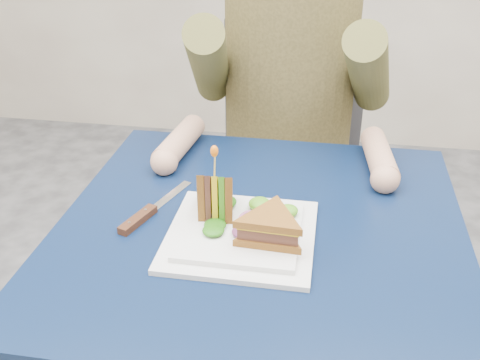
% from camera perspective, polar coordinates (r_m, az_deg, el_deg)
% --- Properties ---
extents(table, '(0.75, 0.75, 0.73)m').
position_cam_1_polar(table, '(1.09, 2.03, -7.95)').
color(table, black).
rests_on(table, ground).
extents(chair, '(0.42, 0.40, 0.93)m').
position_cam_1_polar(chair, '(1.70, 4.94, 2.13)').
color(chair, '#47474C').
rests_on(chair, ground).
extents(diner, '(0.54, 0.59, 0.74)m').
position_cam_1_polar(diner, '(1.46, 5.16, 13.32)').
color(diner, '#4C4322').
rests_on(diner, chair).
extents(plate, '(0.26, 0.26, 0.02)m').
position_cam_1_polar(plate, '(1.00, 0.09, -5.48)').
color(plate, white).
rests_on(plate, table).
extents(sandwich_flat, '(0.14, 0.14, 0.05)m').
position_cam_1_polar(sandwich_flat, '(0.95, 3.11, -4.83)').
color(sandwich_flat, brown).
rests_on(sandwich_flat, plate).
extents(sandwich_upright, '(0.09, 0.14, 0.14)m').
position_cam_1_polar(sandwich_upright, '(1.02, -2.51, -1.70)').
color(sandwich_upright, brown).
rests_on(sandwich_upright, plate).
extents(fork, '(0.03, 0.18, 0.01)m').
position_cam_1_polar(fork, '(1.01, -6.67, -5.64)').
color(fork, silver).
rests_on(fork, table).
extents(knife, '(0.09, 0.22, 0.02)m').
position_cam_1_polar(knife, '(1.07, -9.70, -3.52)').
color(knife, silver).
rests_on(knife, table).
extents(toothpick, '(0.01, 0.01, 0.06)m').
position_cam_1_polar(toothpick, '(0.99, -2.59, 1.49)').
color(toothpick, tan).
rests_on(toothpick, sandwich_upright).
extents(toothpick_frill, '(0.01, 0.01, 0.02)m').
position_cam_1_polar(toothpick_frill, '(0.98, -2.62, 2.94)').
color(toothpick_frill, orange).
rests_on(toothpick_frill, sandwich_upright).
extents(lettuce_spill, '(0.15, 0.13, 0.02)m').
position_cam_1_polar(lettuce_spill, '(1.00, 0.47, -4.19)').
color(lettuce_spill, '#337A14').
rests_on(lettuce_spill, plate).
extents(onion_ring, '(0.04, 0.04, 0.02)m').
position_cam_1_polar(onion_ring, '(0.99, 1.00, -4.15)').
color(onion_ring, '#9E4C7A').
rests_on(onion_ring, plate).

